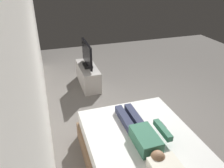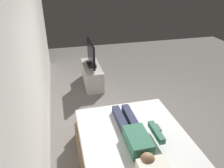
{
  "view_description": "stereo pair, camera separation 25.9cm",
  "coord_description": "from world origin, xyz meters",
  "px_view_note": "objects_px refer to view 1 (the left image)",
  "views": [
    {
      "loc": [
        -2.95,
        1.69,
        2.61
      ],
      "look_at": [
        0.52,
        0.56,
        0.69
      ],
      "focal_mm": 35.61,
      "sensor_mm": 36.0,
      "label": 1
    },
    {
      "loc": [
        -3.03,
        1.44,
        2.61
      ],
      "look_at": [
        0.52,
        0.56,
        0.69
      ],
      "focal_mm": 35.61,
      "sensor_mm": 36.0,
      "label": 2
    }
  ],
  "objects_px": {
    "bed": "(142,154)",
    "remote": "(163,125)",
    "tv": "(87,55)",
    "person": "(142,133)",
    "tv_stand": "(88,76)"
  },
  "relations": [
    {
      "from": "bed",
      "to": "remote",
      "type": "height_order",
      "value": "remote"
    },
    {
      "from": "bed",
      "to": "tv",
      "type": "distance_m",
      "value": 2.85
    },
    {
      "from": "bed",
      "to": "person",
      "type": "height_order",
      "value": "person"
    },
    {
      "from": "remote",
      "to": "tv_stand",
      "type": "xyz_separation_m",
      "value": [
        2.62,
        0.55,
        -0.3
      ]
    },
    {
      "from": "remote",
      "to": "bed",
      "type": "bearing_deg",
      "value": 114.75
    },
    {
      "from": "tv_stand",
      "to": "person",
      "type": "bearing_deg",
      "value": -176.9
    },
    {
      "from": "person",
      "to": "remote",
      "type": "bearing_deg",
      "value": -69.53
    },
    {
      "from": "bed",
      "to": "remote",
      "type": "relative_size",
      "value": 12.92
    },
    {
      "from": "tv_stand",
      "to": "tv",
      "type": "bearing_deg",
      "value": 0.0
    },
    {
      "from": "person",
      "to": "remote",
      "type": "xyz_separation_m",
      "value": [
        0.15,
        -0.4,
        -0.07
      ]
    },
    {
      "from": "person",
      "to": "tv_stand",
      "type": "bearing_deg",
      "value": 3.1
    },
    {
      "from": "remote",
      "to": "tv",
      "type": "height_order",
      "value": "tv"
    },
    {
      "from": "bed",
      "to": "remote",
      "type": "xyz_separation_m",
      "value": [
        0.18,
        -0.39,
        0.29
      ]
    },
    {
      "from": "tv",
      "to": "remote",
      "type": "bearing_deg",
      "value": -168.04
    },
    {
      "from": "bed",
      "to": "tv",
      "type": "height_order",
      "value": "tv"
    }
  ]
}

